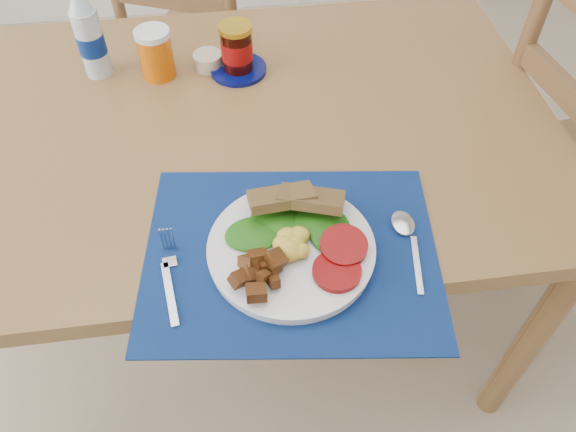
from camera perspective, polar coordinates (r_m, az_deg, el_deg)
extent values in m
plane|color=tan|center=(1.69, -3.70, -15.15)|extent=(4.00, 4.00, 0.00)
cube|color=brown|center=(1.22, -6.30, 8.62)|extent=(1.40, 0.90, 0.04)
cylinder|color=brown|center=(1.43, 23.31, -11.67)|extent=(0.06, 0.06, 0.71)
cylinder|color=brown|center=(1.87, -26.03, 5.19)|extent=(0.06, 0.06, 0.71)
cylinder|color=brown|center=(1.87, 14.13, 9.26)|extent=(0.06, 0.06, 0.71)
cube|color=#55341E|center=(2.02, -8.44, 16.24)|extent=(0.53, 0.52, 0.04)
cylinder|color=#55341E|center=(2.23, -1.87, 13.25)|extent=(0.04, 0.04, 0.40)
cylinder|color=#55341E|center=(2.34, -10.50, 14.40)|extent=(0.04, 0.04, 0.40)
cylinder|color=#55341E|center=(1.98, -4.62, 7.66)|extent=(0.04, 0.04, 0.40)
cylinder|color=#55341E|center=(2.10, -13.92, 9.15)|extent=(0.04, 0.04, 0.40)
cylinder|color=#55341E|center=(2.02, 27.21, 3.01)|extent=(0.04, 0.04, 0.45)
cylinder|color=#55341E|center=(1.64, 24.38, -9.40)|extent=(0.04, 0.04, 0.45)
cylinder|color=#55341E|center=(1.81, 17.91, 0.81)|extent=(0.04, 0.04, 0.45)
cube|color=black|center=(0.96, 0.32, -3.81)|extent=(0.54, 0.45, 0.00)
cylinder|color=silver|center=(0.95, 0.32, -3.42)|extent=(0.28, 0.28, 0.02)
ellipsoid|color=yellow|center=(0.93, 0.68, -2.70)|extent=(0.07, 0.06, 0.03)
cylinder|color=#900506|center=(0.92, 5.32, -4.41)|extent=(0.08, 0.08, 0.01)
ellipsoid|color=#0D3A07|center=(0.96, 0.59, -0.90)|extent=(0.15, 0.09, 0.01)
cube|color=brown|center=(0.97, 0.85, 1.83)|extent=(0.12, 0.08, 0.04)
cube|color=#B2B5BA|center=(0.93, -11.92, -7.71)|extent=(0.03, 0.12, 0.00)
cube|color=#B2B5BA|center=(0.98, -11.91, -3.65)|extent=(0.03, 0.06, 0.00)
cube|color=#B2B5BA|center=(0.97, 12.96, -4.84)|extent=(0.03, 0.12, 0.00)
ellipsoid|color=#B2B5BA|center=(1.02, 11.59, -0.79)|extent=(0.04, 0.06, 0.01)
cylinder|color=#ADBFCC|center=(1.37, -19.34, 16.22)|extent=(0.06, 0.06, 0.15)
cylinder|color=navy|center=(1.37, -19.34, 16.22)|extent=(0.06, 0.06, 0.05)
cone|color=#ADBFCC|center=(1.32, -20.45, 19.62)|extent=(0.05, 0.05, 0.04)
cylinder|color=#C85605|center=(1.33, -13.26, 15.67)|extent=(0.08, 0.08, 0.11)
cylinder|color=#C6B191|center=(1.36, -8.12, 15.37)|extent=(0.07, 0.07, 0.03)
cylinder|color=#040A4D|center=(1.34, -5.06, 14.63)|extent=(0.13, 0.13, 0.01)
cylinder|color=black|center=(1.32, -5.22, 16.50)|extent=(0.07, 0.07, 0.10)
cylinder|color=maroon|center=(1.32, -5.22, 16.52)|extent=(0.07, 0.07, 0.05)
cylinder|color=gold|center=(1.29, -5.40, 18.50)|extent=(0.07, 0.07, 0.01)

